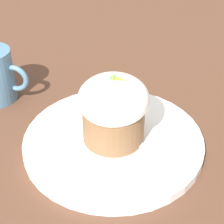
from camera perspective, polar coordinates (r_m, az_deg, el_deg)
ground_plane at (r=0.54m, az=0.21°, el=-5.04°), size 4.00×4.00×0.00m
dessert_plate at (r=0.53m, az=0.21°, el=-4.47°), size 0.25×0.25×0.01m
carrot_cake at (r=0.50m, az=0.00°, el=0.57°), size 0.10×0.10×0.10m
spoon at (r=0.52m, az=3.95°, el=-4.71°), size 0.12×0.08×0.01m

